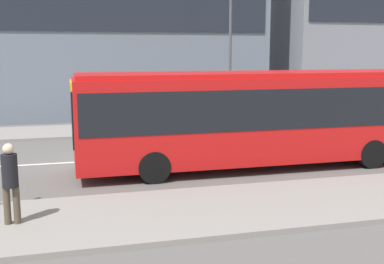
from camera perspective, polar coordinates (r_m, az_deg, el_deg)
The scene contains 8 objects.
ground_plane at distance 17.33m, azimuth -11.82°, elevation -3.42°, with size 120.00×120.00×0.00m, color #595654.
sidewalk_near at distance 11.32m, azimuth -10.12°, elevation -10.12°, with size 44.00×3.50×0.13m.
sidewalk_far at distance 23.45m, azimuth -12.64°, elevation 0.11°, with size 44.00×3.50×0.13m.
lane_centerline at distance 17.33m, azimuth -11.83°, elevation -3.41°, with size 41.80×0.16×0.01m.
city_bus at distance 16.04m, azimuth 7.60°, elevation 2.28°, with size 11.84×2.61×3.16m.
parked_car_0 at distance 24.38m, azimuth 17.84°, elevation 1.65°, with size 3.96×1.71×1.41m.
pedestrian_near_stop at distance 11.09m, azimuth -20.75°, elevation -5.16°, with size 0.35×0.34×1.78m.
street_lamp at distance 23.89m, azimuth 4.57°, elevation 11.52°, with size 0.36×0.36×7.48m.
Camera 1 is at (-0.77, -16.88, 3.87)m, focal length 45.00 mm.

